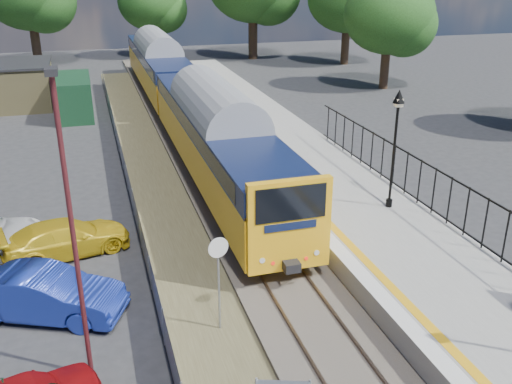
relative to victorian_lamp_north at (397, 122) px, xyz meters
name	(u,v)px	position (x,y,z in m)	size (l,w,h in m)	color
ground	(321,340)	(-5.30, -6.00, -4.30)	(120.00, 120.00, 0.00)	#2D2D30
track_bed	(223,206)	(-5.77, 3.67, -4.21)	(5.90, 80.00, 0.29)	#473F38
platform	(341,201)	(-1.10, 2.00, -3.85)	(5.00, 70.00, 0.90)	gray
platform_edge	(295,196)	(-3.16, 2.00, -3.39)	(0.90, 70.00, 0.01)	silver
victorian_lamp_north	(397,122)	(0.00, 0.00, 0.00)	(0.44, 0.44, 4.60)	black
palisade_fence	(481,220)	(1.25, -3.76, -2.46)	(0.12, 26.00, 2.00)	black
wire_fence	(129,185)	(-9.50, 6.00, -3.70)	(0.06, 52.00, 1.20)	#999EA3
outbuilding	(8,88)	(-16.21, 25.21, -2.78)	(10.80, 10.10, 3.12)	#918351
train	(180,90)	(-5.30, 17.16, -1.96)	(2.82, 40.83, 3.51)	#FBB116
speed_sign	(219,268)	(-7.88, -4.76, -2.26)	(0.59, 0.16, 2.96)	#999EA3
carpark_lamp	(71,219)	(-11.46, -5.69, 0.09)	(0.25, 0.50, 7.77)	#4E1A1D
car_blue	(45,294)	(-12.61, -2.62, -3.54)	(1.59, 4.57, 1.51)	navy
car_yellow	(66,238)	(-12.10, 1.24, -3.65)	(1.82, 4.47, 1.30)	gold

